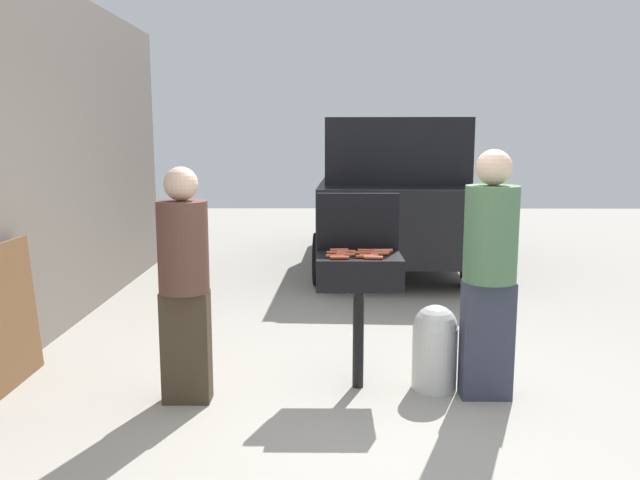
% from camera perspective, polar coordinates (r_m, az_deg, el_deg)
% --- Properties ---
extents(ground_plane, '(24.00, 24.00, 0.00)m').
position_cam_1_polar(ground_plane, '(4.60, 5.29, -14.00)').
color(ground_plane, '#9E998E').
extents(house_wall_side, '(0.24, 8.00, 3.17)m').
position_cam_1_polar(house_wall_side, '(5.80, -25.62, 6.10)').
color(house_wall_side, slate).
rests_on(house_wall_side, ground).
extents(bbq_grill, '(0.60, 0.44, 0.97)m').
position_cam_1_polar(bbq_grill, '(4.61, 3.43, -3.16)').
color(bbq_grill, black).
rests_on(bbq_grill, ground).
extents(grill_lid_open, '(0.60, 0.05, 0.42)m').
position_cam_1_polar(grill_lid_open, '(4.76, 3.33, 1.60)').
color(grill_lid_open, black).
rests_on(grill_lid_open, bbq_grill).
extents(hot_dog_0, '(0.13, 0.03, 0.03)m').
position_cam_1_polar(hot_dog_0, '(4.42, 1.73, -1.56)').
color(hot_dog_0, '#AD4228').
rests_on(hot_dog_0, bbq_grill).
extents(hot_dog_1, '(0.13, 0.04, 0.03)m').
position_cam_1_polar(hot_dog_1, '(4.44, 4.70, -1.55)').
color(hot_dog_1, '#C6593D').
rests_on(hot_dog_1, bbq_grill).
extents(hot_dog_2, '(0.13, 0.03, 0.03)m').
position_cam_1_polar(hot_dog_2, '(4.64, 5.36, -1.08)').
color(hot_dog_2, '#AD4228').
rests_on(hot_dog_2, bbq_grill).
extents(hot_dog_3, '(0.13, 0.03, 0.03)m').
position_cam_1_polar(hot_dog_3, '(4.48, 1.36, -1.42)').
color(hot_dog_3, '#AD4228').
rests_on(hot_dog_3, bbq_grill).
extents(hot_dog_4, '(0.13, 0.04, 0.03)m').
position_cam_1_polar(hot_dog_4, '(4.58, 5.26, -1.21)').
color(hot_dog_4, '#AD4228').
rests_on(hot_dog_4, bbq_grill).
extents(hot_dog_5, '(0.13, 0.03, 0.03)m').
position_cam_1_polar(hot_dog_5, '(4.51, 4.32, -1.37)').
color(hot_dog_5, '#C6593D').
rests_on(hot_dog_5, bbq_grill).
extents(hot_dog_6, '(0.13, 0.04, 0.03)m').
position_cam_1_polar(hot_dog_6, '(4.54, 2.25, -1.28)').
color(hot_dog_6, '#B74C33').
rests_on(hot_dog_6, bbq_grill).
extents(hot_dog_7, '(0.13, 0.03, 0.03)m').
position_cam_1_polar(hot_dog_7, '(4.60, 1.41, -1.14)').
color(hot_dog_7, '#AD4228').
rests_on(hot_dog_7, bbq_grill).
extents(hot_dog_8, '(0.13, 0.04, 0.03)m').
position_cam_1_polar(hot_dog_8, '(4.71, 1.70, -0.90)').
color(hot_dog_8, '#B74C33').
rests_on(hot_dog_8, bbq_grill).
extents(hot_dog_9, '(0.13, 0.03, 0.03)m').
position_cam_1_polar(hot_dog_9, '(4.70, 4.11, -0.93)').
color(hot_dog_9, '#AD4228').
rests_on(hot_dog_9, bbq_grill).
extents(hot_dog_10, '(0.13, 0.04, 0.03)m').
position_cam_1_polar(hot_dog_10, '(4.64, 2.30, -1.05)').
color(hot_dog_10, '#B74C33').
rests_on(hot_dog_10, bbq_grill).
extents(hot_dog_11, '(0.13, 0.03, 0.03)m').
position_cam_1_polar(hot_dog_11, '(4.47, 3.99, -1.46)').
color(hot_dog_11, '#AD4228').
rests_on(hot_dog_11, bbq_grill).
extents(hot_dog_12, '(0.13, 0.04, 0.03)m').
position_cam_1_polar(hot_dog_12, '(4.61, 3.74, -1.14)').
color(hot_dog_12, '#AD4228').
rests_on(hot_dog_12, bbq_grill).
extents(hot_dog_13, '(0.13, 0.03, 0.03)m').
position_cam_1_polar(hot_dog_13, '(4.71, 5.59, -0.94)').
color(hot_dog_13, '#C6593D').
rests_on(hot_dog_13, bbq_grill).
extents(propane_tank, '(0.32, 0.32, 0.62)m').
position_cam_1_polar(propane_tank, '(4.77, 10.04, -9.10)').
color(propane_tank, silver).
rests_on(propane_tank, ground).
extents(person_left, '(0.34, 0.34, 1.61)m').
position_cam_1_polar(person_left, '(4.44, -11.84, -3.19)').
color(person_left, '#3F3323').
rests_on(person_left, ground).
extents(person_right, '(0.36, 0.36, 1.72)m').
position_cam_1_polar(person_right, '(4.55, 14.66, -2.22)').
color(person_right, '#333847').
rests_on(person_right, ground).
extents(parked_minivan, '(2.18, 4.48, 2.02)m').
position_cam_1_polar(parked_minivan, '(9.26, 6.27, 4.26)').
color(parked_minivan, black).
rests_on(parked_minivan, ground).
extents(leaning_board, '(0.10, 0.90, 1.05)m').
position_cam_1_polar(leaning_board, '(5.19, -25.85, -6.08)').
color(leaning_board, brown).
rests_on(leaning_board, ground).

